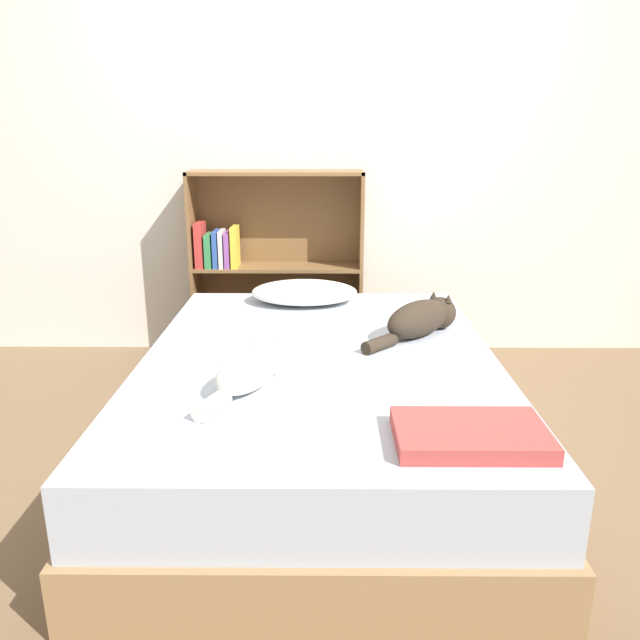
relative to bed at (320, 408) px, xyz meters
name	(u,v)px	position (x,y,z in m)	size (l,w,h in m)	color
ground_plane	(320,457)	(0.00, 0.00, -0.23)	(8.00, 8.00, 0.00)	brown
wall_back	(321,144)	(0.00, 1.43, 1.02)	(8.00, 0.06, 2.50)	silver
bed	(320,408)	(0.00, 0.00, 0.00)	(1.45, 2.02, 0.47)	#99754C
pillow	(304,292)	(-0.09, 0.79, 0.29)	(0.55, 0.38, 0.11)	white
cat_light	(251,369)	(-0.24, -0.32, 0.30)	(0.29, 0.48, 0.15)	white
cat_dark	(422,318)	(0.45, 0.26, 0.31)	(0.45, 0.46, 0.17)	#33281E
bookshelf	(271,263)	(-0.30, 1.30, 0.34)	(1.00, 0.26, 1.11)	brown
blanket_fold	(470,435)	(0.44, -0.73, 0.26)	(0.44, 0.28, 0.05)	#B2423D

